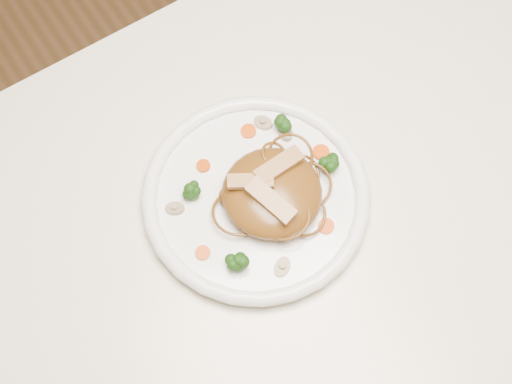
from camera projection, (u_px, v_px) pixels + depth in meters
ground at (295, 340)px, 1.66m from camera, size 4.00×4.00×0.00m
table at (317, 237)px, 1.07m from camera, size 1.20×0.80×0.75m
plate at (256, 199)px, 0.97m from camera, size 0.38×0.38×0.02m
noodle_mound at (272, 193)px, 0.95m from camera, size 0.15×0.15×0.04m
chicken_a at (279, 166)px, 0.93m from camera, size 0.07×0.03×0.01m
chicken_b at (251, 181)px, 0.93m from camera, size 0.06×0.05×0.01m
chicken_c at (271, 201)px, 0.91m from camera, size 0.04×0.07×0.01m
broccoli_0 at (284, 123)px, 1.00m from camera, size 0.03×0.03×0.03m
broccoli_1 at (193, 193)px, 0.95m from camera, size 0.03×0.03×0.03m
broccoli_2 at (237, 261)px, 0.92m from camera, size 0.03×0.03×0.03m
broccoli_3 at (331, 163)px, 0.97m from camera, size 0.03×0.03×0.03m
carrot_0 at (248, 131)px, 1.00m from camera, size 0.02×0.02×0.00m
carrot_1 at (203, 253)px, 0.93m from camera, size 0.02×0.02×0.00m
carrot_2 at (321, 152)px, 0.99m from camera, size 0.03×0.03×0.00m
carrot_3 at (203, 166)px, 0.98m from camera, size 0.02×0.02×0.00m
carrot_4 at (326, 226)px, 0.95m from camera, size 0.02×0.02×0.00m
mushroom_0 at (282, 267)px, 0.92m from camera, size 0.04×0.04×0.01m
mushroom_1 at (285, 133)px, 1.00m from camera, size 0.03×0.03×0.01m
mushroom_2 at (175, 208)px, 0.96m from camera, size 0.04×0.04×0.01m
mushroom_3 at (263, 123)px, 1.01m from camera, size 0.04×0.04×0.01m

